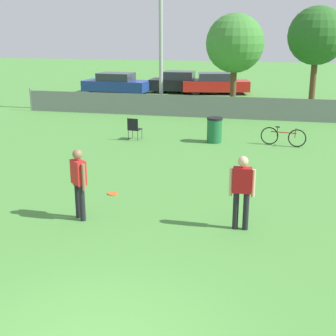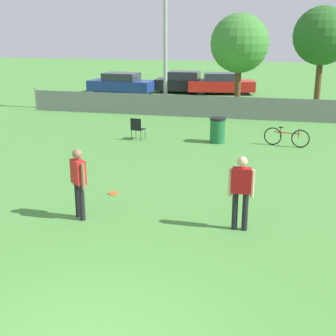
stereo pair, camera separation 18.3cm
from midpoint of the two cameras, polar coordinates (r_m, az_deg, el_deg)
fence_backline at (r=23.51m, az=7.76°, el=7.30°), size 21.23×0.07×1.21m
light_pole at (r=24.50m, az=-0.10°, el=19.62°), size 0.90×0.36×9.60m
tree_near_pole at (r=24.84m, az=8.93°, el=14.74°), size 2.97×2.97×5.08m
tree_far_right at (r=26.48m, az=18.50°, el=14.99°), size 3.02×3.02×5.46m
player_defender_red at (r=10.33m, az=9.40°, el=-2.39°), size 0.57×0.23×1.69m
player_thrower_red at (r=10.98m, az=-10.38°, el=-1.29°), size 0.45×0.43×1.69m
frisbee_disc at (r=12.82m, az=-6.25°, el=-3.07°), size 0.29×0.29×0.03m
folding_chair_sideline at (r=18.83m, az=-3.50°, el=4.95°), size 0.52×0.52×0.89m
bicycle_sideline at (r=18.37m, az=14.52°, el=3.67°), size 1.70×0.49×0.73m
trash_bin at (r=18.46m, az=6.34°, el=4.62°), size 0.61×0.61×0.99m
parked_car_blue at (r=32.87m, az=-5.54°, el=10.23°), size 4.59×2.17×1.39m
parked_car_dark at (r=32.98m, az=2.15°, el=10.38°), size 4.01×1.88×1.47m
parked_car_red at (r=32.53m, az=6.64°, el=10.18°), size 4.75×2.61×1.42m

